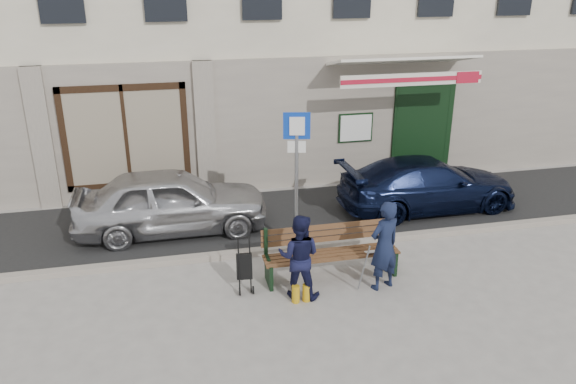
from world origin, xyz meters
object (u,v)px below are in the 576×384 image
object	(u,v)px
parking_sign	(297,159)
stroller	(244,268)
car_silver	(171,201)
man	(384,246)
woman	(299,256)
car_navy	(428,184)
bench	(329,254)

from	to	relation	value
parking_sign	stroller	bearing A→B (deg)	-119.12
car_silver	stroller	size ratio (longest dim) A/B	4.23
car_silver	man	world-z (taller)	man
parking_sign	man	xyz separation A→B (m)	(1.07, -1.84, -1.01)
stroller	woman	bearing A→B (deg)	-18.44
man	stroller	world-z (taller)	man
car_navy	car_silver	bearing A→B (deg)	87.44
man	woman	distance (m)	1.45
car_silver	woman	xyz separation A→B (m)	(1.96, -3.04, 0.06)
car_silver	woman	bearing A→B (deg)	-147.04
car_silver	parking_sign	bearing A→B (deg)	-118.17
woman	car_silver	bearing A→B (deg)	-33.75
car_silver	parking_sign	size ratio (longest dim) A/B	1.46
car_navy	stroller	size ratio (longest dim) A/B	4.39
car_navy	man	xyz separation A→B (m)	(-2.28, -3.04, 0.20)
car_navy	man	distance (m)	3.81
car_navy	parking_sign	distance (m)	3.76
car_silver	stroller	bearing A→B (deg)	-157.08
man	stroller	distance (m)	2.38
parking_sign	bench	xyz separation A→B (m)	(0.27, -1.30, -1.35)
car_silver	car_navy	bearing A→B (deg)	-90.53
man	stroller	xyz separation A→B (m)	(-2.30, 0.46, -0.38)
parking_sign	stroller	xyz separation A→B (m)	(-1.23, -1.38, -1.40)
car_navy	woman	distance (m)	4.77
man	car_navy	bearing A→B (deg)	-146.36
man	woman	bearing A→B (deg)	-22.04
parking_sign	woman	bearing A→B (deg)	-89.50
bench	man	bearing A→B (deg)	-34.17
car_silver	car_navy	xyz separation A→B (m)	(5.69, -0.06, -0.08)
bench	parking_sign	bearing A→B (deg)	101.80
parking_sign	bench	bearing A→B (deg)	-65.55
bench	man	size ratio (longest dim) A/B	1.51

